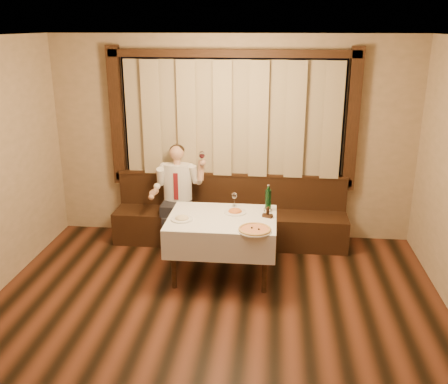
# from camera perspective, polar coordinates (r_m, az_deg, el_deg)

# --- Properties ---
(room) EXTENTS (5.01, 6.01, 2.81)m
(room) POSITION_cam_1_polar(r_m,az_deg,el_deg) (4.94, -1.12, 2.06)
(room) COLOR black
(room) RESTS_ON ground
(banquette) EXTENTS (3.20, 0.61, 0.94)m
(banquette) POSITION_cam_1_polar(r_m,az_deg,el_deg) (6.98, 0.70, -3.21)
(banquette) COLOR black
(banquette) RESTS_ON ground
(dining_table) EXTENTS (1.27, 0.97, 0.76)m
(dining_table) POSITION_cam_1_polar(r_m,az_deg,el_deg) (5.91, -0.20, -3.83)
(dining_table) COLOR black
(dining_table) RESTS_ON ground
(pizza) EXTENTS (0.38, 0.38, 0.04)m
(pizza) POSITION_cam_1_polar(r_m,az_deg,el_deg) (5.49, 3.54, -4.31)
(pizza) COLOR white
(pizza) RESTS_ON dining_table
(pasta_red) EXTENTS (0.27, 0.27, 0.09)m
(pasta_red) POSITION_cam_1_polar(r_m,az_deg,el_deg) (5.99, 1.28, -2.05)
(pasta_red) COLOR white
(pasta_red) RESTS_ON dining_table
(pasta_cream) EXTENTS (0.26, 0.26, 0.09)m
(pasta_cream) POSITION_cam_1_polar(r_m,az_deg,el_deg) (5.80, -4.84, -2.85)
(pasta_cream) COLOR white
(pasta_cream) RESTS_ON dining_table
(green_bottle) EXTENTS (0.07, 0.07, 0.33)m
(green_bottle) POSITION_cam_1_polar(r_m,az_deg,el_deg) (6.03, 5.07, -0.91)
(green_bottle) COLOR #0E441A
(green_bottle) RESTS_ON dining_table
(table_wine_glass) EXTENTS (0.07, 0.07, 0.18)m
(table_wine_glass) POSITION_cam_1_polar(r_m,az_deg,el_deg) (6.17, 1.19, -0.49)
(table_wine_glass) COLOR white
(table_wine_glass) RESTS_ON dining_table
(cruet_caddy) EXTENTS (0.13, 0.10, 0.13)m
(cruet_caddy) POSITION_cam_1_polar(r_m,az_deg,el_deg) (5.87, 5.00, -2.48)
(cruet_caddy) COLOR black
(cruet_caddy) RESTS_ON dining_table
(seated_man) EXTENTS (0.74, 0.55, 1.37)m
(seated_man) POSITION_cam_1_polar(r_m,az_deg,el_deg) (6.83, -5.38, 0.57)
(seated_man) COLOR black
(seated_man) RESTS_ON ground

